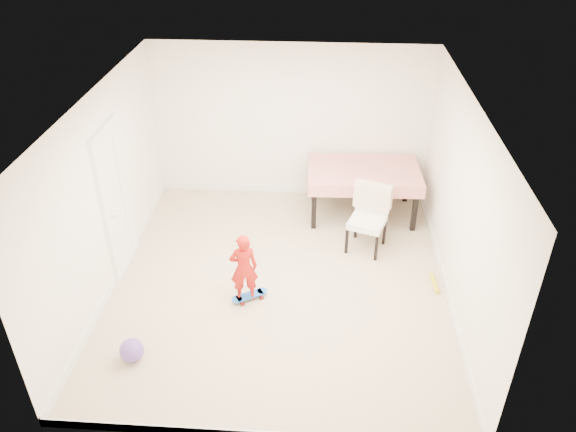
# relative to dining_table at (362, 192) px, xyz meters

# --- Properties ---
(ground) EXTENTS (5.00, 5.00, 0.00)m
(ground) POSITION_rel_dining_table_xyz_m (-1.18, -1.86, -0.41)
(ground) COLOR tan
(ground) RESTS_ON ground
(ceiling) EXTENTS (4.50, 5.00, 0.04)m
(ceiling) POSITION_rel_dining_table_xyz_m (-1.18, -1.86, 2.17)
(ceiling) COLOR white
(ceiling) RESTS_ON wall_back
(wall_back) EXTENTS (4.50, 0.04, 2.60)m
(wall_back) POSITION_rel_dining_table_xyz_m (-1.18, 0.62, 0.89)
(wall_back) COLOR white
(wall_back) RESTS_ON ground
(wall_front) EXTENTS (4.50, 0.04, 2.60)m
(wall_front) POSITION_rel_dining_table_xyz_m (-1.18, -4.34, 0.89)
(wall_front) COLOR white
(wall_front) RESTS_ON ground
(wall_left) EXTENTS (0.04, 5.00, 2.60)m
(wall_left) POSITION_rel_dining_table_xyz_m (-3.41, -1.86, 0.89)
(wall_left) COLOR white
(wall_left) RESTS_ON ground
(wall_right) EXTENTS (0.04, 5.00, 2.60)m
(wall_right) POSITION_rel_dining_table_xyz_m (1.05, -1.86, 0.89)
(wall_right) COLOR white
(wall_right) RESTS_ON ground
(door) EXTENTS (0.11, 0.94, 2.11)m
(door) POSITION_rel_dining_table_xyz_m (-3.41, -1.56, 0.61)
(door) COLOR white
(door) RESTS_ON ground
(baseboard_back) EXTENTS (4.50, 0.02, 0.12)m
(baseboard_back) POSITION_rel_dining_table_xyz_m (-1.18, 0.63, -0.35)
(baseboard_back) COLOR white
(baseboard_back) RESTS_ON ground
(baseboard_left) EXTENTS (0.02, 5.00, 0.12)m
(baseboard_left) POSITION_rel_dining_table_xyz_m (-3.42, -1.86, -0.35)
(baseboard_left) COLOR white
(baseboard_left) RESTS_ON ground
(baseboard_right) EXTENTS (0.02, 5.00, 0.12)m
(baseboard_right) POSITION_rel_dining_table_xyz_m (1.06, -1.86, -0.35)
(baseboard_right) COLOR white
(baseboard_right) RESTS_ON ground
(dining_table) EXTENTS (1.78, 1.14, 0.82)m
(dining_table) POSITION_rel_dining_table_xyz_m (0.00, 0.00, 0.00)
(dining_table) COLOR #B6090D
(dining_table) RESTS_ON ground
(dining_chair) EXTENTS (0.72, 0.77, 1.00)m
(dining_chair) POSITION_rel_dining_table_xyz_m (0.02, -0.98, 0.09)
(dining_chair) COLOR white
(dining_chair) RESTS_ON ground
(skateboard) EXTENTS (0.52, 0.42, 0.07)m
(skateboard) POSITION_rel_dining_table_xyz_m (-1.55, -2.25, -0.37)
(skateboard) COLOR blue
(skateboard) RESTS_ON ground
(child) EXTENTS (0.41, 0.32, 0.99)m
(child) POSITION_rel_dining_table_xyz_m (-1.61, -2.26, 0.08)
(child) COLOR red
(child) RESTS_ON ground
(balloon) EXTENTS (0.28, 0.28, 0.28)m
(balloon) POSITION_rel_dining_table_xyz_m (-2.77, -3.39, -0.27)
(balloon) COLOR #6847AC
(balloon) RESTS_ON ground
(foam_toy) EXTENTS (0.08, 0.40, 0.06)m
(foam_toy) POSITION_rel_dining_table_xyz_m (0.93, -1.78, -0.38)
(foam_toy) COLOR yellow
(foam_toy) RESTS_ON ground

